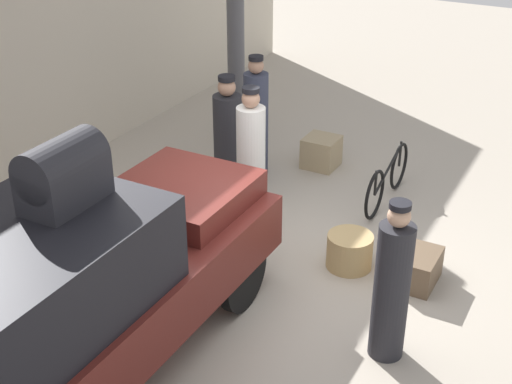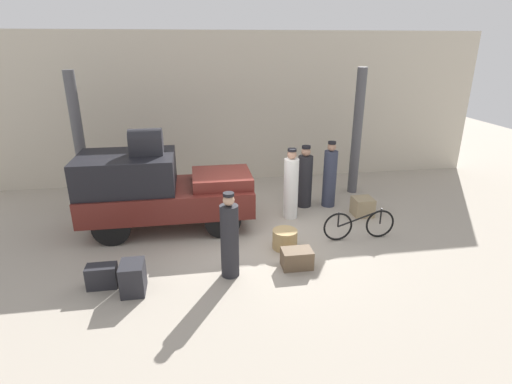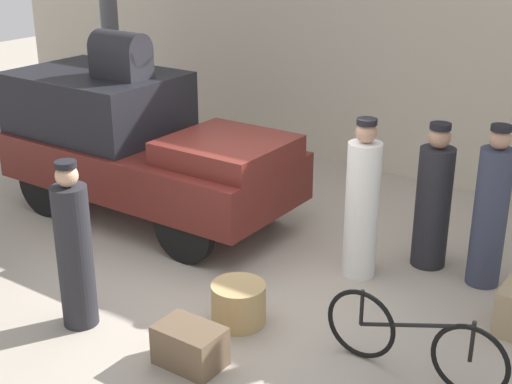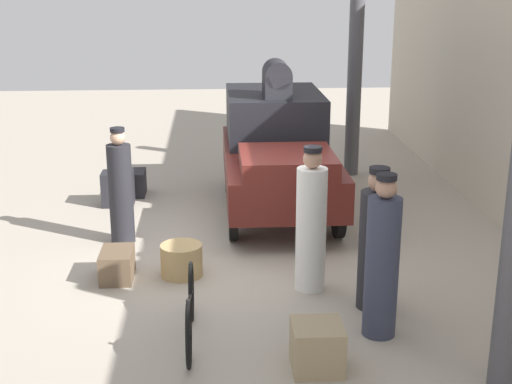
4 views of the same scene
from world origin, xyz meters
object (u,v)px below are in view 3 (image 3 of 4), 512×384
(wicker_basket, at_px, (238,303))
(trunk_on_truck_roof, at_px, (121,55))
(porter_lifting_near_truck, at_px, (433,202))
(porter_with_bicycle, at_px, (490,213))
(porter_standing_middle, at_px, (75,252))
(truck, at_px, (135,142))
(suitcase_tan_flat, at_px, (190,346))
(porter_carrying_trunk, at_px, (362,205))
(bicycle, at_px, (413,341))

(wicker_basket, relative_size, trunk_on_truck_roof, 0.74)
(porter_lifting_near_truck, height_order, trunk_on_truck_roof, trunk_on_truck_roof)
(porter_with_bicycle, bearing_deg, porter_lifting_near_truck, 172.62)
(porter_lifting_near_truck, bearing_deg, trunk_on_truck_roof, -168.74)
(porter_with_bicycle, distance_m, porter_standing_middle, 4.24)
(truck, bearing_deg, suitcase_tan_flat, -39.42)
(porter_lifting_near_truck, relative_size, trunk_on_truck_roof, 2.30)
(truck, distance_m, wicker_basket, 3.17)
(porter_with_bicycle, relative_size, porter_carrying_trunk, 1.00)
(trunk_on_truck_roof, bearing_deg, porter_standing_middle, -55.70)
(bicycle, height_order, porter_lifting_near_truck, porter_lifting_near_truck)
(porter_carrying_trunk, distance_m, suitcase_tan_flat, 2.51)
(porter_carrying_trunk, height_order, suitcase_tan_flat, porter_carrying_trunk)
(porter_lifting_near_truck, xyz_separation_m, porter_standing_middle, (-2.30, -3.13, 0.01))
(truck, relative_size, porter_with_bicycle, 2.19)
(bicycle, bearing_deg, wicker_basket, -174.86)
(porter_with_bicycle, distance_m, suitcase_tan_flat, 3.44)
(porter_carrying_trunk, relative_size, trunk_on_truck_roof, 2.46)
(porter_with_bicycle, height_order, suitcase_tan_flat, porter_with_bicycle)
(porter_carrying_trunk, bearing_deg, bicycle, -49.11)
(bicycle, xyz_separation_m, trunk_on_truck_roof, (-4.59, 1.31, 1.75))
(truck, bearing_deg, porter_with_bicycle, 8.94)
(porter_carrying_trunk, height_order, porter_standing_middle, porter_carrying_trunk)
(porter_standing_middle, height_order, suitcase_tan_flat, porter_standing_middle)
(truck, relative_size, suitcase_tan_flat, 6.54)
(porter_with_bicycle, relative_size, suitcase_tan_flat, 2.99)
(truck, distance_m, porter_with_bicycle, 4.46)
(porter_standing_middle, bearing_deg, wicker_basket, 35.12)
(wicker_basket, bearing_deg, porter_with_bicycle, 51.77)
(trunk_on_truck_roof, bearing_deg, porter_with_bicycle, 8.63)
(wicker_basket, relative_size, suitcase_tan_flat, 0.90)
(porter_carrying_trunk, xyz_separation_m, suitcase_tan_flat, (-0.44, -2.38, -0.63))
(wicker_basket, bearing_deg, porter_lifting_near_truck, 65.04)
(bicycle, height_order, porter_carrying_trunk, porter_carrying_trunk)
(wicker_basket, bearing_deg, truck, 151.60)
(suitcase_tan_flat, bearing_deg, wicker_basket, 94.06)
(bicycle, relative_size, porter_standing_middle, 0.99)
(porter_lifting_near_truck, bearing_deg, suitcase_tan_flat, -107.92)
(porter_with_bicycle, xyz_separation_m, porter_carrying_trunk, (-1.20, -0.58, 0.00))
(wicker_basket, xyz_separation_m, trunk_on_truck_roof, (-2.86, 1.46, 1.89))
(porter_carrying_trunk, distance_m, trunk_on_truck_roof, 3.60)
(wicker_basket, bearing_deg, porter_carrying_trunk, 72.44)
(truck, height_order, bicycle, truck)
(porter_with_bicycle, distance_m, porter_carrying_trunk, 1.33)
(truck, height_order, wicker_basket, truck)
(bicycle, xyz_separation_m, porter_standing_middle, (-2.99, -1.04, 0.43))
(wicker_basket, relative_size, porter_carrying_trunk, 0.30)
(bicycle, bearing_deg, porter_lifting_near_truck, 108.27)
(porter_standing_middle, bearing_deg, porter_carrying_trunk, 54.47)
(suitcase_tan_flat, height_order, trunk_on_truck_roof, trunk_on_truck_roof)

